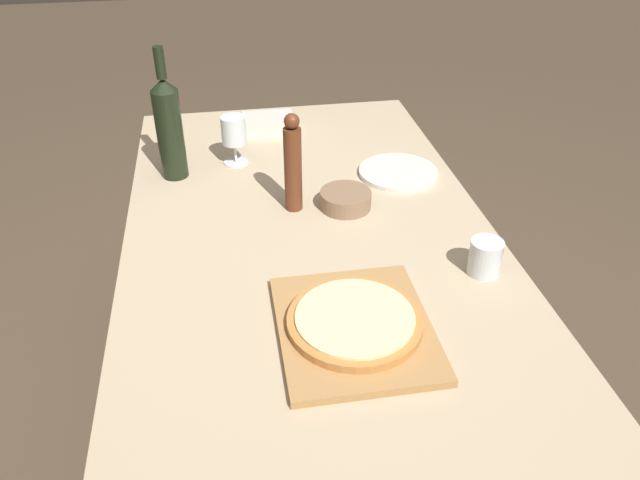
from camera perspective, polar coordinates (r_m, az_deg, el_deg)
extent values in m
plane|color=#4C3D2D|center=(2.06, -0.61, -16.98)|extent=(12.00, 12.00, 0.00)
cube|color=tan|center=(1.57, -0.77, -0.07)|extent=(0.93, 1.71, 0.03)
cylinder|color=brown|center=(2.43, -13.11, 2.14)|extent=(0.06, 0.06, 0.71)
cylinder|color=brown|center=(2.49, 5.62, 3.81)|extent=(0.06, 0.06, 0.71)
cube|color=#A87A47|center=(1.28, 3.16, -8.04)|extent=(0.31, 0.36, 0.02)
cylinder|color=#BC7A3D|center=(1.26, 3.19, -7.43)|extent=(0.27, 0.27, 0.02)
cylinder|color=beige|center=(1.26, 3.21, -7.02)|extent=(0.24, 0.24, 0.01)
cylinder|color=black|center=(1.83, -13.54, 9.34)|extent=(0.07, 0.07, 0.26)
cone|color=black|center=(1.77, -14.17, 13.61)|extent=(0.07, 0.07, 0.03)
cylinder|color=black|center=(1.75, -14.44, 15.43)|extent=(0.03, 0.03, 0.09)
cylinder|color=#5B2D19|center=(1.62, -2.48, 6.42)|extent=(0.05, 0.05, 0.23)
sphere|color=#5B2D19|center=(1.56, -2.61, 10.79)|extent=(0.04, 0.04, 0.04)
cylinder|color=silver|center=(1.92, -7.67, 7.06)|extent=(0.07, 0.07, 0.00)
cylinder|color=silver|center=(1.91, -7.74, 7.96)|extent=(0.01, 0.01, 0.06)
cylinder|color=silver|center=(1.88, -7.91, 9.93)|extent=(0.07, 0.07, 0.08)
cylinder|color=#84664C|center=(1.67, 2.35, 3.72)|extent=(0.14, 0.14, 0.05)
cylinder|color=silver|center=(1.46, 14.86, -1.53)|extent=(0.08, 0.08, 0.08)
cylinder|color=silver|center=(1.85, 7.17, 6.17)|extent=(0.23, 0.23, 0.01)
cube|color=beige|center=(2.11, -4.72, 10.55)|extent=(0.17, 0.11, 0.05)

